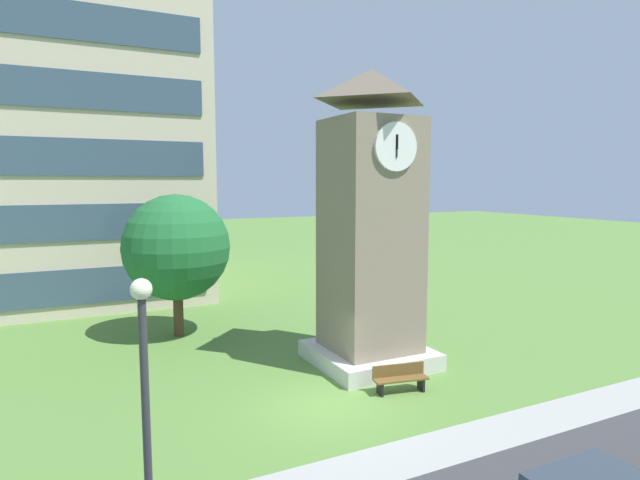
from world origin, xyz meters
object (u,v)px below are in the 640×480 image
park_bench (400,378)px  street_lamp (145,391)px  clock_tower (370,235)px  tree_by_building (176,247)px

park_bench → street_lamp: (-8.47, -4.64, 2.82)m
clock_tower → street_lamp: 11.78m
park_bench → tree_by_building: bearing=118.6°
street_lamp → tree_by_building: (3.27, 14.16, 0.66)m
park_bench → street_lamp: size_ratio=0.36×
clock_tower → park_bench: (-0.54, -2.79, -4.38)m
street_lamp → tree_by_building: bearing=77.0°
street_lamp → park_bench: bearing=28.7°
tree_by_building → clock_tower: bearing=-49.6°
park_bench → tree_by_building: tree_by_building is taller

